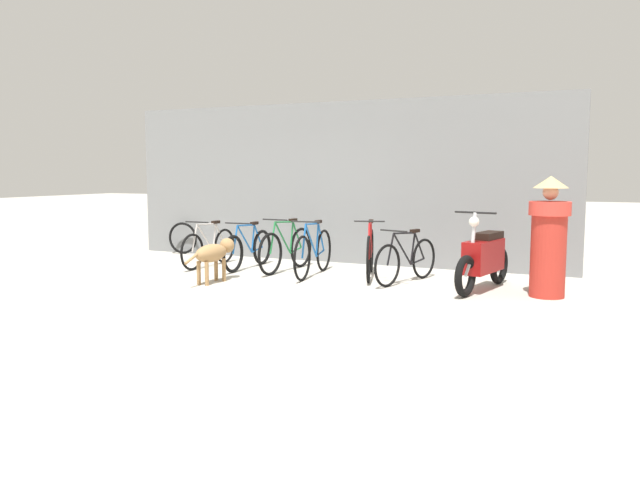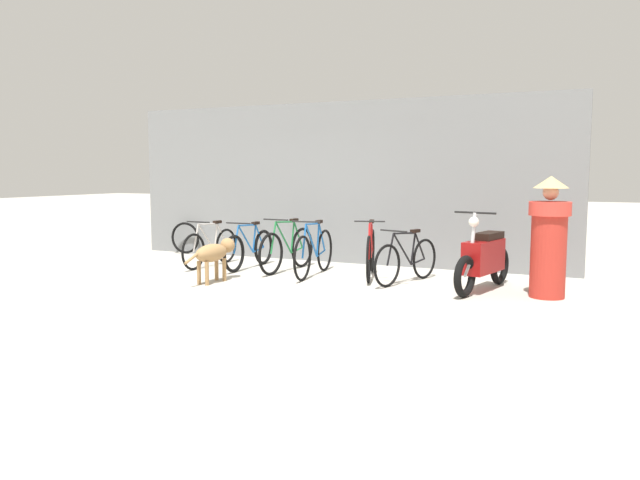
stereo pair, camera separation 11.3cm
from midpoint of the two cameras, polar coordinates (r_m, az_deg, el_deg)
name	(u,v)px [view 2 (the right image)]	position (r m, az deg, el deg)	size (l,w,h in m)	color
ground_plane	(250,290)	(8.77, -6.06, -4.59)	(60.00, 60.00, 0.00)	#B7B2A5
shop_wall_back	(337,183)	(11.38, 1.86, 5.25)	(8.42, 0.20, 2.89)	slate
bicycle_0	(211,247)	(11.03, -9.68, -0.65)	(0.46, 1.58, 0.82)	black
bicycle_1	(249,249)	(10.71, -6.17, -0.83)	(0.46, 1.61, 0.81)	black
bicycle_2	(287,249)	(10.35, -2.70, -0.85)	(0.46, 1.67, 0.89)	black
bicycle_3	(314,252)	(9.88, -0.21, -1.15)	(0.46, 1.72, 0.90)	black
bicycle_4	(371,253)	(9.78, 4.98, -1.20)	(0.60, 1.68, 0.92)	black
bicycle_5	(407,260)	(9.35, 8.27, -1.84)	(0.58, 1.53, 0.81)	black
motorcycle	(484,259)	(8.94, 15.08, -1.67)	(0.60, 1.75, 1.12)	black
stray_dog	(215,253)	(9.43, -9.27, -1.16)	(0.31, 1.15, 0.63)	#997247
person_in_robes	(549,236)	(8.67, 20.56, 0.31)	(0.73, 0.73, 1.59)	#B72D23
spare_tire_left	(185,238)	(12.85, -11.97, 0.19)	(0.64, 0.11, 0.64)	black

